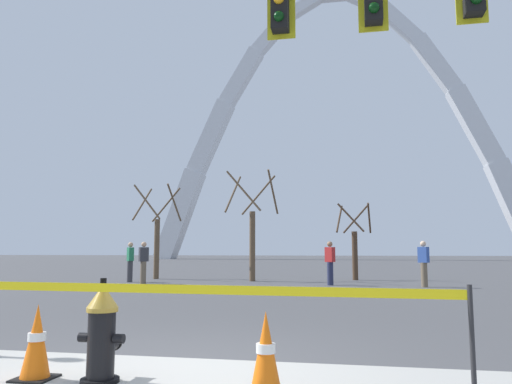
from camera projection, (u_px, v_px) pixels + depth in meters
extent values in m
plane|color=#474749|center=(184.00, 367.00, 5.37)|extent=(240.00, 240.00, 0.00)
cylinder|color=black|center=(100.00, 381.00, 4.70)|extent=(0.36, 0.36, 0.05)
cylinder|color=black|center=(101.00, 345.00, 4.74)|extent=(0.26, 0.26, 0.62)
cylinder|color=#A8842D|center=(102.00, 310.00, 4.78)|extent=(0.30, 0.30, 0.04)
cone|color=#A8842D|center=(103.00, 296.00, 4.79)|extent=(0.30, 0.30, 0.22)
cylinder|color=black|center=(103.00, 281.00, 4.81)|extent=(0.06, 0.06, 0.06)
cylinder|color=black|center=(84.00, 337.00, 4.78)|extent=(0.10, 0.09, 0.09)
cylinder|color=black|center=(119.00, 339.00, 4.71)|extent=(0.10, 0.09, 0.09)
cylinder|color=black|center=(111.00, 344.00, 4.93)|extent=(0.13, 0.14, 0.13)
cylinder|color=black|center=(115.00, 343.00, 5.01)|extent=(0.15, 0.03, 0.15)
cylinder|color=#232326|center=(473.00, 349.00, 3.84)|extent=(0.04, 0.04, 0.99)
cube|color=yellow|center=(101.00, 288.00, 4.65)|extent=(6.46, 0.32, 0.08)
cube|color=black|center=(35.00, 379.00, 4.81)|extent=(0.36, 0.36, 0.03)
cone|color=orange|center=(37.00, 340.00, 4.86)|extent=(0.28, 0.28, 0.70)
cylinder|color=white|center=(37.00, 337.00, 4.86)|extent=(0.17, 0.17, 0.08)
cone|color=orange|center=(266.00, 352.00, 4.28)|extent=(0.28, 0.28, 0.70)
cylinder|color=white|center=(266.00, 348.00, 4.29)|extent=(0.17, 0.17, 0.08)
sphere|color=black|center=(374.00, 8.00, 7.20)|extent=(0.16, 0.16, 0.16)
cube|color=black|center=(280.00, 3.00, 7.62)|extent=(0.26, 0.24, 0.90)
cube|color=gold|center=(281.00, 7.00, 7.76)|extent=(0.44, 0.03, 1.04)
sphere|color=black|center=(279.00, 16.00, 7.47)|extent=(0.16, 0.16, 0.16)
cube|color=silver|center=(180.00, 215.00, 74.79)|extent=(7.32, 2.73, 14.09)
cube|color=silver|center=(211.00, 138.00, 75.28)|extent=(6.99, 2.44, 11.55)
cube|color=silver|center=(241.00, 78.00, 75.47)|extent=(6.62, 2.16, 9.04)
cube|color=silver|center=(272.00, 35.00, 75.35)|extent=(6.17, 1.87, 6.55)
cube|color=silver|center=(302.00, 7.00, 74.93)|extent=(5.57, 1.58, 4.04)
cube|color=silver|center=(366.00, 1.00, 73.16)|extent=(5.57, 1.58, 4.04)
cube|color=silver|center=(400.00, 24.00, 71.81)|extent=(6.17, 1.87, 6.55)
cube|color=silver|center=(436.00, 65.00, 70.15)|extent=(6.62, 2.16, 9.04)
cube|color=silver|center=(475.00, 126.00, 68.19)|extent=(6.99, 2.44, 11.55)
cylinder|color=brown|center=(157.00, 249.00, 22.10)|extent=(0.24, 0.24, 2.65)
cylinder|color=brown|center=(142.00, 204.00, 22.65)|extent=(0.36, 1.43, 1.59)
cylinder|color=brown|center=(174.00, 203.00, 22.11)|extent=(0.22, 1.44, 1.59)
cylinder|color=brown|center=(166.00, 205.00, 23.13)|extent=(1.44, 0.22, 1.59)
cylinder|color=brown|center=(147.00, 202.00, 21.59)|extent=(1.42, 0.39, 1.59)
cylinder|color=brown|center=(252.00, 246.00, 20.53)|extent=(0.24, 0.24, 2.88)
cylinder|color=brown|center=(233.00, 194.00, 21.12)|extent=(0.38, 1.54, 1.72)
cylinder|color=brown|center=(273.00, 192.00, 20.53)|extent=(0.23, 1.56, 1.72)
cylinder|color=brown|center=(258.00, 195.00, 21.64)|extent=(1.56, 0.23, 1.72)
cylinder|color=brown|center=(243.00, 191.00, 19.97)|extent=(1.54, 0.42, 1.72)
cylinder|color=#473323|center=(355.00, 256.00, 21.25)|extent=(0.24, 0.24, 2.07)
cylinder|color=#473323|center=(339.00, 219.00, 21.68)|extent=(0.30, 1.13, 1.25)
cylinder|color=#473323|center=(369.00, 218.00, 21.25)|extent=(0.19, 1.14, 1.25)
cylinder|color=#473323|center=(355.00, 219.00, 22.05)|extent=(1.14, 0.19, 1.25)
cylinder|color=#473323|center=(351.00, 218.00, 20.85)|extent=(1.13, 0.32, 1.25)
cylinder|color=#38383D|center=(130.00, 272.00, 19.80)|extent=(0.22, 0.22, 0.84)
cube|color=#23754C|center=(130.00, 254.00, 19.88)|extent=(0.37, 0.39, 0.54)
sphere|color=tan|center=(131.00, 245.00, 19.93)|extent=(0.20, 0.20, 0.20)
cylinder|color=#232847|center=(330.00, 274.00, 18.04)|extent=(0.22, 0.22, 0.84)
cube|color=#B22323|center=(330.00, 255.00, 18.12)|extent=(0.39, 0.37, 0.54)
sphere|color=#936B4C|center=(330.00, 244.00, 18.16)|extent=(0.20, 0.20, 0.20)
cylinder|color=brown|center=(143.00, 273.00, 18.84)|extent=(0.22, 0.22, 0.84)
cube|color=#333338|center=(144.00, 254.00, 18.92)|extent=(0.39, 0.38, 0.54)
sphere|color=tan|center=(144.00, 244.00, 18.97)|extent=(0.20, 0.20, 0.20)
cylinder|color=brown|center=(424.00, 275.00, 17.09)|extent=(0.22, 0.22, 0.84)
cube|color=#2D4C99|center=(423.00, 255.00, 17.17)|extent=(0.39, 0.37, 0.54)
sphere|color=beige|center=(423.00, 244.00, 17.21)|extent=(0.20, 0.20, 0.20)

